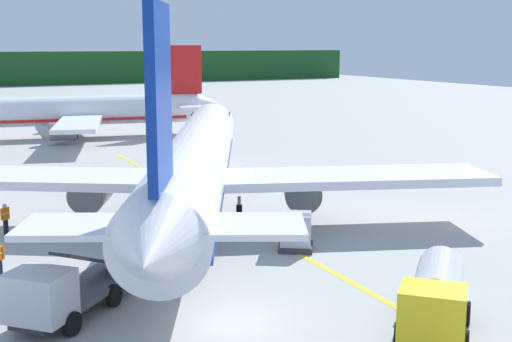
# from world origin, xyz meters

# --- Properties ---
(ground) EXTENTS (240.00, 320.00, 0.20)m
(ground) POSITION_xyz_m (0.00, 48.00, -0.10)
(ground) COLOR #A8A8A3
(airliner_foreground) EXTENTS (32.87, 38.95, 11.90)m
(airliner_foreground) POSITION_xyz_m (4.87, 14.91, 3.39)
(airliner_foreground) COLOR white
(airliner_foreground) RESTS_ON ground
(airliner_mid_apron) EXTENTS (35.89, 29.80, 10.28)m
(airliner_mid_apron) POSITION_xyz_m (4.94, 55.14, 2.93)
(airliner_mid_apron) COLOR white
(airliner_mid_apron) RESTS_ON ground
(service_truck_baggage) EXTENTS (5.65, 5.68, 2.40)m
(service_truck_baggage) POSITION_xyz_m (6.67, -4.31, 1.40)
(service_truck_baggage) COLOR yellow
(service_truck_baggage) RESTS_ON ground
(service_truck_catering) EXTENTS (6.17, 6.17, 2.73)m
(service_truck_catering) POSITION_xyz_m (-5.47, 2.75, 1.16)
(service_truck_catering) COLOR silver
(service_truck_catering) RESTS_ON ground
(cargo_container_near) EXTENTS (2.39, 2.39, 2.06)m
(cargo_container_near) POSITION_xyz_m (7.13, 6.75, 0.97)
(cargo_container_near) COLOR #333338
(cargo_container_near) RESTS_ON ground
(crew_loader_left) EXTENTS (0.52, 0.46, 1.78)m
(crew_loader_left) POSITION_xyz_m (-5.91, 16.29, 1.06)
(crew_loader_left) COLOR #191E33
(crew_loader_left) RESTS_ON ground
(apron_guide_line) EXTENTS (0.30, 60.00, 0.01)m
(apron_guide_line) POSITION_xyz_m (6.91, 10.42, 0.01)
(apron_guide_line) COLOR yellow
(apron_guide_line) RESTS_ON ground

